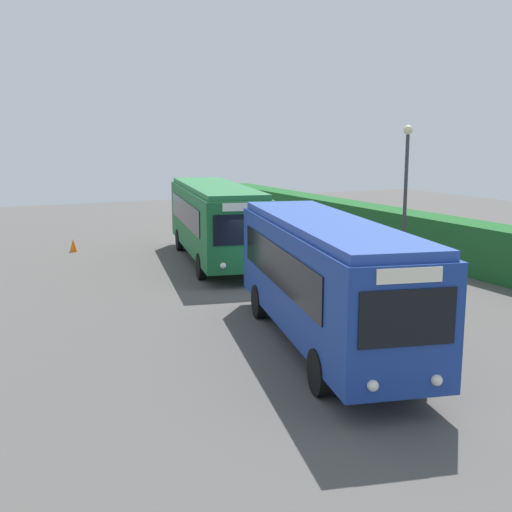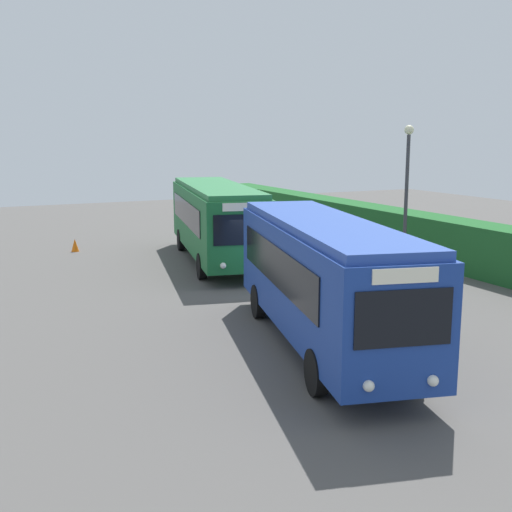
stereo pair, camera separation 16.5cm
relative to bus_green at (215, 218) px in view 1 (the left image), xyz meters
name	(u,v)px [view 1 (the left image)]	position (x,y,z in m)	size (l,w,h in m)	color
ground_plane	(266,289)	(5.31, -0.25, -1.90)	(64.00, 64.00, 0.00)	#514F4C
bus_green	(215,218)	(0.00, 0.00, 0.00)	(10.63, 4.56, 3.32)	#19602D
bus_blue	(325,275)	(11.65, -1.79, -0.01)	(9.91, 4.54, 3.31)	navy
person_left	(280,239)	(0.66, 2.79, -0.99)	(0.54, 0.48, 1.74)	#334C8C
person_center	(423,303)	(12.08, 1.09, -0.98)	(0.49, 0.51, 1.76)	#4C6B47
hedge_row	(454,244)	(5.31, 8.41, -0.92)	(44.00, 1.71, 1.98)	#1F5C27
traffic_cone	(73,245)	(-5.21, -5.05, -1.60)	(0.36, 0.36, 0.60)	orange
lamppost	(406,183)	(5.37, 5.76, 1.68)	(0.36, 0.36, 5.76)	#38383D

